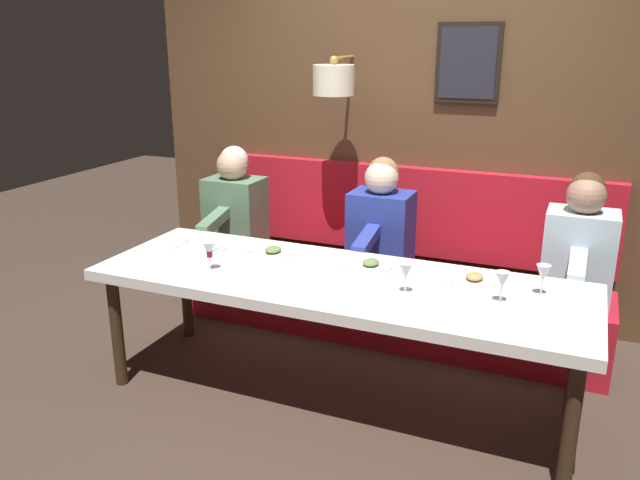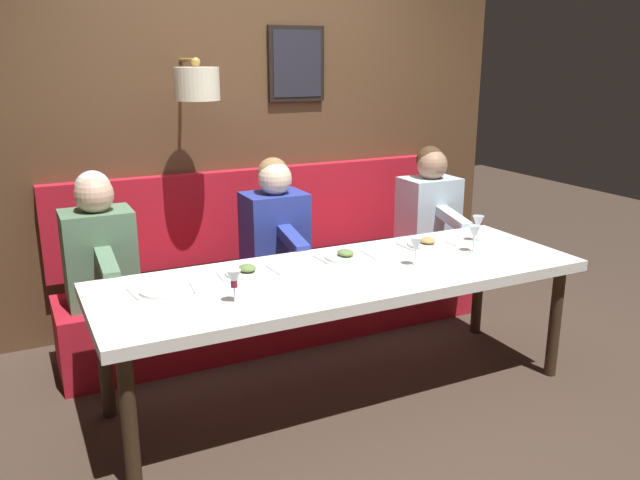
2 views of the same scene
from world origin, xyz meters
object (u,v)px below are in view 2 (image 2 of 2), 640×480
at_px(diner_nearest, 429,204).
at_px(diner_middle, 99,244).
at_px(wine_glass_0, 234,280).
at_px(diner_near, 275,223).
at_px(wine_glass_2, 474,233).
at_px(wine_glass_3, 416,246).
at_px(wine_glass_1, 478,223).
at_px(dining_table, 344,282).

distance_m(diner_nearest, diner_middle, 2.33).
bearing_deg(wine_glass_0, diner_middle, 23.59).
height_order(diner_near, wine_glass_2, diner_near).
bearing_deg(diner_nearest, wine_glass_2, 160.20).
height_order(wine_glass_2, wine_glass_3, same).
xyz_separation_m(diner_nearest, wine_glass_0, (-1.06, 1.87, 0.04)).
height_order(diner_near, diner_middle, same).
relative_size(diner_nearest, wine_glass_2, 4.82).
bearing_deg(wine_glass_1, diner_near, 55.84).
bearing_deg(wine_glass_1, wine_glass_2, 135.45).
bearing_deg(wine_glass_2, diner_near, 44.86).
height_order(dining_table, wine_glass_0, wine_glass_0).
bearing_deg(diner_near, diner_middle, 90.00).
bearing_deg(wine_glass_0, diner_near, -31.33).
bearing_deg(wine_glass_0, wine_glass_3, -85.18).
height_order(diner_middle, wine_glass_1, diner_middle).
height_order(dining_table, wine_glass_2, wine_glass_2).
distance_m(dining_table, wine_glass_2, 0.88).
xyz_separation_m(wine_glass_0, wine_glass_1, (0.33, -1.72, 0.00)).
xyz_separation_m(wine_glass_1, wine_glass_3, (-0.24, 0.63, 0.00)).
bearing_deg(wine_glass_2, wine_glass_1, -44.55).
xyz_separation_m(dining_table, diner_middle, (0.88, 1.15, 0.14)).
distance_m(diner_near, wine_glass_2, 1.28).
distance_m(diner_near, wine_glass_3, 1.07).
relative_size(diner_middle, wine_glass_1, 4.82).
height_order(wine_glass_1, wine_glass_2, same).
height_order(diner_near, wine_glass_3, diner_near).
height_order(dining_table, wine_glass_1, wine_glass_1).
height_order(diner_near, wine_glass_1, diner_near).
bearing_deg(diner_middle, diner_near, -90.00).
height_order(diner_nearest, diner_middle, same).
distance_m(wine_glass_0, wine_glass_3, 1.09).
relative_size(diner_near, wine_glass_3, 4.82).
bearing_deg(dining_table, wine_glass_0, 104.59).
bearing_deg(wine_glass_1, diner_middle, 71.54).
bearing_deg(wine_glass_3, wine_glass_0, 94.82).
bearing_deg(dining_table, wine_glass_3, -102.27).
bearing_deg(dining_table, diner_middle, 52.52).
distance_m(wine_glass_2, wine_glass_3, 0.46).
relative_size(wine_glass_0, wine_glass_1, 1.00).
relative_size(diner_near, wine_glass_1, 4.82).
bearing_deg(diner_middle, diner_nearest, -90.00).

